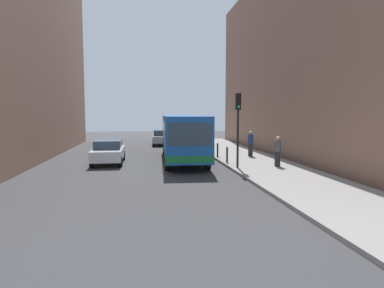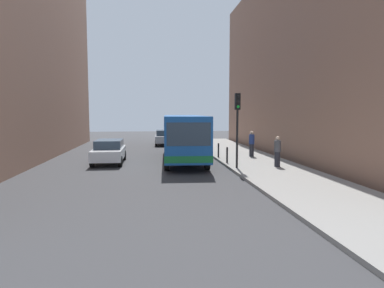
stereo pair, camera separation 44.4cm
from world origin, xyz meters
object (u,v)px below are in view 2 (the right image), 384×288
at_px(bollard_mid, 218,150).
at_px(car_behind_bus, 165,137).
at_px(pedestrian_near_signal, 277,151).
at_px(car_beside_bus, 109,151).
at_px(bus, 183,135).
at_px(traffic_light, 237,116).
at_px(bollard_near, 227,155).
at_px(pedestrian_mid_sidewalk, 252,144).

bearing_deg(bollard_mid, car_behind_bus, 106.15).
relative_size(bollard_mid, pedestrian_near_signal, 0.55).
bearing_deg(car_beside_bus, bus, -170.42).
bearing_deg(traffic_light, bollard_near, 92.82).
distance_m(car_beside_bus, car_behind_bus, 12.84).
bearing_deg(bollard_mid, traffic_light, -88.80).
bearing_deg(bollard_near, car_beside_bus, 166.79).
bearing_deg(car_beside_bus, traffic_light, 153.25).
bearing_deg(pedestrian_mid_sidewalk, traffic_light, 56.16).
distance_m(bus, bollard_near, 3.67).
bearing_deg(pedestrian_near_signal, bollard_mid, 122.82).
xyz_separation_m(traffic_light, pedestrian_near_signal, (2.39, 0.18, -1.99)).
distance_m(car_beside_bus, pedestrian_near_signal, 10.36).
height_order(bollard_near, pedestrian_near_signal, pedestrian_near_signal).
distance_m(bollard_near, pedestrian_mid_sidewalk, 3.71).
relative_size(car_behind_bus, bollard_mid, 4.69).
bearing_deg(car_behind_bus, pedestrian_near_signal, 111.79).
xyz_separation_m(car_beside_bus, car_behind_bus, (4.01, 12.20, 0.00)).
bearing_deg(bollard_near, car_behind_bus, 103.10).
distance_m(car_beside_bus, traffic_light, 8.53).
distance_m(traffic_light, pedestrian_mid_sidewalk, 5.71).
xyz_separation_m(bollard_near, pedestrian_mid_sidewalk, (2.37, 2.82, 0.41)).
bearing_deg(bollard_mid, pedestrian_mid_sidewalk, 2.22).
bearing_deg(traffic_light, bus, 119.45).
height_order(bollard_mid, pedestrian_near_signal, pedestrian_near_signal).
height_order(car_beside_bus, bollard_mid, car_beside_bus).
distance_m(traffic_light, bollard_mid, 5.32).
xyz_separation_m(car_behind_bus, bollard_mid, (3.24, -11.17, -0.16)).
relative_size(car_beside_bus, car_behind_bus, 0.99).
xyz_separation_m(car_beside_bus, bollard_near, (7.24, -1.70, -0.16)).
bearing_deg(bus, pedestrian_mid_sidewalk, -173.65).
height_order(traffic_light, bollard_near, traffic_light).
height_order(car_beside_bus, pedestrian_mid_sidewalk, pedestrian_mid_sidewalk).
bearing_deg(bollard_near, traffic_light, -87.18).
bearing_deg(car_behind_bus, pedestrian_mid_sidewalk, 118.68).
distance_m(bus, bollard_mid, 2.70).
relative_size(bus, bollard_near, 11.70).
distance_m(car_behind_bus, bollard_near, 14.27).
relative_size(car_beside_bus, bollard_mid, 4.64).
height_order(traffic_light, bollard_mid, traffic_light).
xyz_separation_m(car_beside_bus, pedestrian_mid_sidewalk, (9.62, 1.12, 0.25)).
bearing_deg(traffic_light, pedestrian_near_signal, 4.31).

